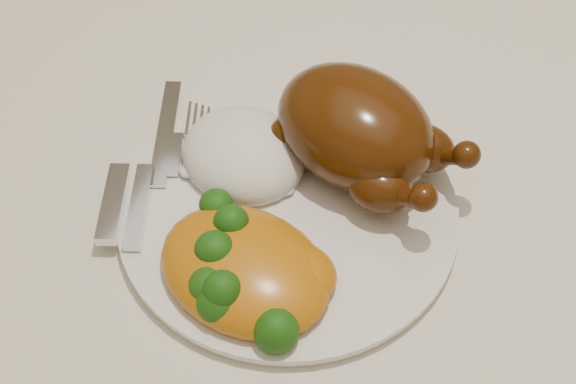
% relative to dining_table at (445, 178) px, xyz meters
% --- Properties ---
extents(dining_table, '(1.60, 0.90, 0.76)m').
position_rel_dining_table_xyz_m(dining_table, '(0.00, 0.00, 0.00)').
color(dining_table, brown).
rests_on(dining_table, floor).
extents(tablecloth, '(1.73, 1.03, 0.18)m').
position_rel_dining_table_xyz_m(tablecloth, '(0.00, 0.00, 0.07)').
color(tablecloth, beige).
rests_on(tablecloth, dining_table).
extents(dinner_plate, '(0.32, 0.32, 0.01)m').
position_rel_dining_table_xyz_m(dinner_plate, '(-0.10, -0.18, 0.11)').
color(dinner_plate, silver).
rests_on(dinner_plate, tablecloth).
extents(roast_chicken, '(0.18, 0.14, 0.09)m').
position_rel_dining_table_xyz_m(roast_chicken, '(-0.06, -0.12, 0.16)').
color(roast_chicken, '#462507').
rests_on(roast_chicken, dinner_plate).
extents(rice_mound, '(0.13, 0.13, 0.06)m').
position_rel_dining_table_xyz_m(rice_mound, '(-0.15, -0.15, 0.12)').
color(rice_mound, white).
rests_on(rice_mound, dinner_plate).
extents(mac_and_cheese, '(0.16, 0.13, 0.06)m').
position_rel_dining_table_xyz_m(mac_and_cheese, '(-0.10, -0.26, 0.13)').
color(mac_and_cheese, orange).
rests_on(mac_and_cheese, dinner_plate).
extents(cutlery, '(0.07, 0.19, 0.01)m').
position_rel_dining_table_xyz_m(cutlery, '(-0.22, -0.20, 0.12)').
color(cutlery, silver).
rests_on(cutlery, dinner_plate).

